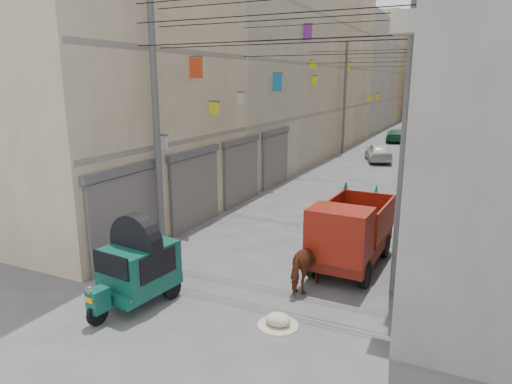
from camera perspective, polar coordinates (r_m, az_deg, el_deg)
The scene contains 15 objects.
building_row_left at distance 41.42m, azimuth 7.31°, elevation 15.30°, with size 8.00×62.00×14.00m.
end_cap_building at distance 71.36m, azimuth 22.00°, elevation 13.77°, with size 22.00×10.00×13.00m, color #B6A98F.
shutters_left at distance 18.32m, azimuth -4.42°, elevation 1.87°, with size 0.18×14.40×2.88m.
signboards at distance 27.36m, azimuth 14.93°, elevation 9.47°, with size 8.22×40.52×5.67m.
utility_poles at distance 22.77m, azimuth 12.81°, elevation 10.26°, with size 7.40×22.20×8.00m.
overhead_cables at distance 20.27m, azimuth 11.52°, elevation 17.77°, with size 7.40×22.52×1.12m.
auto_rickshaw at distance 11.35m, azimuth -14.61°, elevation -8.69°, with size 1.58×2.48×1.70m.
tonga_cart at distance 15.06m, azimuth 11.82°, elevation -4.36°, with size 1.81×2.92×1.23m.
mini_truck at distance 12.99m, azimuth 11.41°, elevation -5.71°, with size 1.75×3.70×2.05m.
second_cart at distance 19.17m, azimuth 12.80°, elevation -0.60°, with size 1.38×1.24×1.16m.
feed_sack at distance 10.41m, azimuth 2.79°, elevation -15.64°, with size 0.56×0.45×0.28m, color beige.
horse at distance 11.92m, azimuth 7.18°, elevation -8.71°, with size 0.77×1.70×1.44m, color maroon.
distant_car_white at distance 31.56m, azimuth 15.07°, elevation 4.84°, with size 1.48×3.69×1.26m, color silver.
distant_car_grey at distance 39.76m, azimuth 21.95°, elevation 5.94°, with size 1.14×3.27×1.08m, color slate.
distant_car_green at distance 42.41m, azimuth 17.06°, elevation 6.78°, with size 1.56×3.83×1.11m, color #205E39.
Camera 1 is at (5.02, -5.18, 5.24)m, focal length 32.00 mm.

